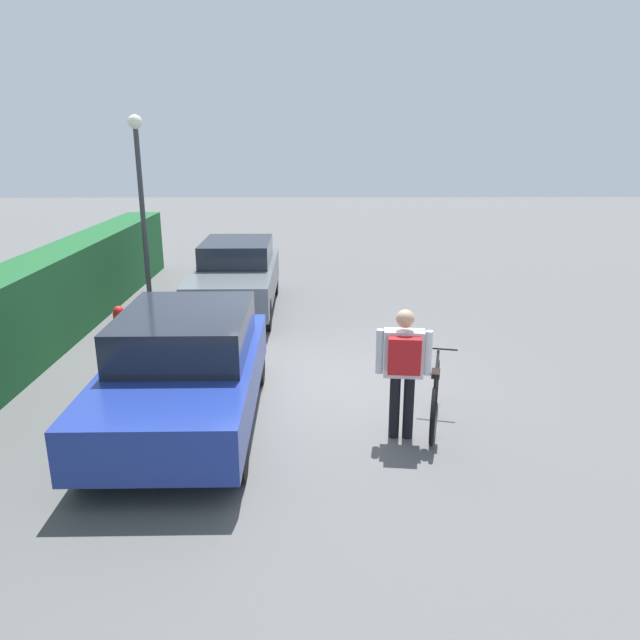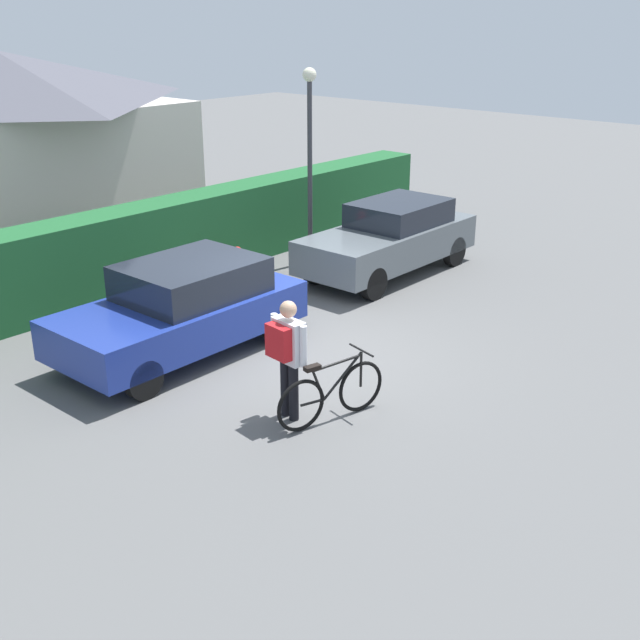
# 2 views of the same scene
# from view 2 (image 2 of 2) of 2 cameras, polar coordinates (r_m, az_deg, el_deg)

# --- Properties ---
(ground_plane) EXTENTS (60.00, 60.00, 0.00)m
(ground_plane) POSITION_cam_2_polar(r_m,az_deg,el_deg) (12.50, -0.99, -2.49)
(ground_plane) COLOR #595959
(hedge_row) EXTENTS (17.14, 0.90, 1.59)m
(hedge_row) POSITION_cam_2_polar(r_m,az_deg,el_deg) (15.53, -13.70, 4.84)
(hedge_row) COLOR #1E582D
(hedge_row) RESTS_ON ground
(house_distant) EXTENTS (7.46, 6.15, 4.21)m
(house_distant) POSITION_cam_2_polar(r_m,az_deg,el_deg) (20.61, -21.59, 11.84)
(house_distant) COLOR beige
(house_distant) RESTS_ON ground
(parked_car_near) EXTENTS (3.97, 1.86, 1.44)m
(parked_car_near) POSITION_cam_2_polar(r_m,az_deg,el_deg) (12.50, -9.85, 0.87)
(parked_car_near) COLOR navy
(parked_car_near) RESTS_ON ground
(parked_car_far) EXTENTS (4.15, 1.67, 1.45)m
(parked_car_far) POSITION_cam_2_polar(r_m,az_deg,el_deg) (16.21, 5.06, 5.92)
(parked_car_far) COLOR slate
(parked_car_far) RESTS_ON ground
(bicycle) EXTENTS (1.64, 0.58, 0.90)m
(bicycle) POSITION_cam_2_polar(r_m,az_deg,el_deg) (10.40, 0.84, -5.30)
(bicycle) COLOR black
(bicycle) RESTS_ON ground
(person_rider) EXTENTS (0.38, 0.66, 1.65)m
(person_rider) POSITION_cam_2_polar(r_m,az_deg,el_deg) (10.20, -2.40, -2.10)
(person_rider) COLOR black
(person_rider) RESTS_ON ground
(street_lamp) EXTENTS (0.28, 0.28, 4.00)m
(street_lamp) POSITION_cam_2_polar(r_m,az_deg,el_deg) (16.54, -0.74, 12.88)
(street_lamp) COLOR #38383D
(street_lamp) RESTS_ON ground
(fire_hydrant) EXTENTS (0.20, 0.20, 0.81)m
(fire_hydrant) POSITION_cam_2_polar(r_m,az_deg,el_deg) (15.51, -5.92, 3.86)
(fire_hydrant) COLOR red
(fire_hydrant) RESTS_ON ground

